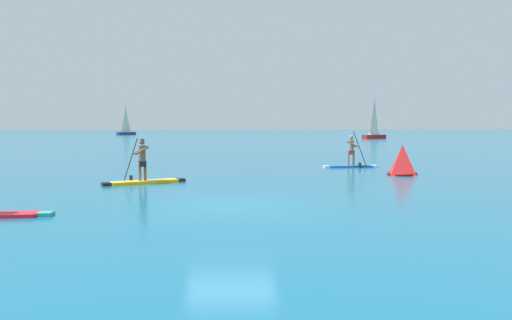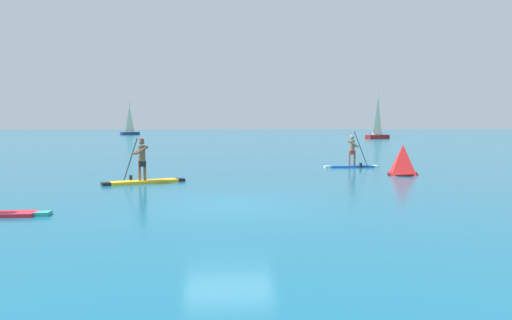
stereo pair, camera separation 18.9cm
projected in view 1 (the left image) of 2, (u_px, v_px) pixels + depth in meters
The scene contains 6 objects.
ground at pixel (231, 205), 13.31m from camera, with size 440.00×440.00×0.00m, color #145B7A.
paddleboarder_mid_center at pixel (143, 174), 18.18m from camera, with size 3.11×1.63×1.77m.
paddleboarder_far_right at pixel (351, 159), 25.11m from camera, with size 2.94×0.81×1.96m.
race_marker_buoy at pixel (402, 161), 21.26m from camera, with size 1.52×1.52×1.38m.
sailboat_left_horizon at pixel (126, 130), 105.45m from camera, with size 3.99×3.85×7.53m.
sailboat_right_horizon at pixel (374, 132), 76.34m from camera, with size 4.35×2.94×7.48m.
Camera 1 is at (-0.44, -13.19, 2.26)m, focal length 33.03 mm.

